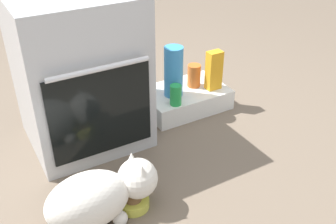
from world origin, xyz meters
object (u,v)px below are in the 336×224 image
at_px(sauce_jar, 194,76).
at_px(juice_carton, 214,70).
at_px(oven, 80,72).
at_px(soda_can, 176,95).
at_px(food_bowl, 133,202).
at_px(pantry_cabinet, 184,98).
at_px(water_bottle, 174,72).
at_px(cat, 98,196).

height_order(sauce_jar, juice_carton, juice_carton).
relative_size(oven, soda_can, 6.57).
height_order(oven, food_bowl, oven).
bearing_deg(oven, sauce_jar, 1.62).
bearing_deg(sauce_jar, oven, -178.38).
bearing_deg(sauce_jar, soda_can, -146.72).
height_order(pantry_cabinet, water_bottle, water_bottle).
bearing_deg(food_bowl, pantry_cabinet, 43.75).
xyz_separation_m(pantry_cabinet, juice_carton, (0.16, -0.07, 0.18)).
distance_m(sauce_jar, juice_carton, 0.13).
bearing_deg(oven, food_bowl, -91.12).
distance_m(sauce_jar, water_bottle, 0.19).
bearing_deg(soda_can, juice_carton, 10.53).
relative_size(pantry_cabinet, cat, 0.68).
bearing_deg(food_bowl, soda_can, 44.19).
height_order(cat, water_bottle, water_bottle).
xyz_separation_m(pantry_cabinet, food_bowl, (-0.64, -0.62, -0.03)).
relative_size(pantry_cabinet, water_bottle, 1.69).
xyz_separation_m(cat, water_bottle, (0.70, 0.60, 0.14)).
bearing_deg(oven, soda_can, -13.61).
relative_size(food_bowl, cat, 0.19).
relative_size(pantry_cabinet, juice_carton, 2.12).
relative_size(cat, soda_can, 6.27).
xyz_separation_m(cat, juice_carton, (0.95, 0.55, 0.11)).
distance_m(cat, water_bottle, 0.94).
xyz_separation_m(oven, sauce_jar, (0.71, 0.02, -0.20)).
bearing_deg(water_bottle, juice_carton, -11.34).
distance_m(oven, pantry_cabinet, 0.71).
distance_m(pantry_cabinet, juice_carton, 0.25).
xyz_separation_m(cat, sauce_jar, (0.87, 0.63, 0.06)).
relative_size(cat, sauce_jar, 5.37).
height_order(pantry_cabinet, sauce_jar, sauce_jar).
bearing_deg(water_bottle, oven, 178.52).
relative_size(cat, water_bottle, 2.51).
bearing_deg(soda_can, water_bottle, 66.09).
bearing_deg(oven, juice_carton, -4.64).
relative_size(food_bowl, juice_carton, 0.59).
xyz_separation_m(pantry_cabinet, water_bottle, (-0.09, -0.02, 0.21)).
relative_size(oven, juice_carton, 3.29).
relative_size(oven, sauce_jar, 5.63).
distance_m(food_bowl, cat, 0.19).
bearing_deg(food_bowl, cat, -179.05).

